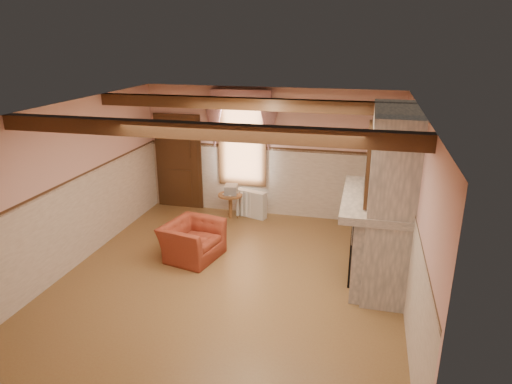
% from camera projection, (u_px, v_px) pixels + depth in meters
% --- Properties ---
extents(floor, '(5.50, 6.00, 0.01)m').
position_uv_depth(floor, '(230.00, 278.00, 7.57)').
color(floor, brown).
rests_on(floor, ground).
extents(ceiling, '(5.50, 6.00, 0.01)m').
position_uv_depth(ceiling, '(227.00, 108.00, 6.66)').
color(ceiling, silver).
rests_on(ceiling, wall_back).
extents(wall_back, '(5.50, 0.02, 2.80)m').
position_uv_depth(wall_back, '(269.00, 153.00, 9.87)').
color(wall_back, '#D49D92').
rests_on(wall_back, floor).
extents(wall_front, '(5.50, 0.02, 2.80)m').
position_uv_depth(wall_front, '(137.00, 301.00, 4.36)').
color(wall_front, '#D49D92').
rests_on(wall_front, floor).
extents(wall_left, '(0.02, 6.00, 2.80)m').
position_uv_depth(wall_left, '(74.00, 185.00, 7.73)').
color(wall_left, '#D49D92').
rests_on(wall_left, floor).
extents(wall_right, '(0.02, 6.00, 2.80)m').
position_uv_depth(wall_right, '(413.00, 214.00, 6.49)').
color(wall_right, '#D49D92').
rests_on(wall_right, floor).
extents(wainscot, '(5.50, 6.00, 1.50)m').
position_uv_depth(wainscot, '(230.00, 236.00, 7.32)').
color(wainscot, beige).
rests_on(wainscot, floor).
extents(chair_rail, '(5.50, 6.00, 0.08)m').
position_uv_depth(chair_rail, '(229.00, 192.00, 7.08)').
color(chair_rail, black).
rests_on(chair_rail, wainscot).
extents(firebox, '(0.20, 0.95, 0.90)m').
position_uv_depth(firebox, '(357.00, 250.00, 7.52)').
color(firebox, black).
rests_on(firebox, floor).
extents(armchair, '(1.08, 1.18, 0.66)m').
position_uv_depth(armchair, '(192.00, 240.00, 8.17)').
color(armchair, maroon).
rests_on(armchair, floor).
extents(side_table, '(0.65, 0.65, 0.55)m').
position_uv_depth(side_table, '(230.00, 206.00, 9.97)').
color(side_table, brown).
rests_on(side_table, floor).
extents(book_stack, '(0.30, 0.35, 0.20)m').
position_uv_depth(book_stack, '(231.00, 189.00, 9.86)').
color(book_stack, '#B7AD8C').
rests_on(book_stack, side_table).
extents(radiator, '(0.72, 0.39, 0.60)m').
position_uv_depth(radiator, '(251.00, 204.00, 10.03)').
color(radiator, silver).
rests_on(radiator, floor).
extents(bowl, '(0.34, 0.34, 0.08)m').
position_uv_depth(bowl, '(377.00, 197.00, 6.99)').
color(bowl, brown).
rests_on(bowl, mantel).
extents(mantel_clock, '(0.14, 0.24, 0.20)m').
position_uv_depth(mantel_clock, '(377.00, 179.00, 7.69)').
color(mantel_clock, black).
rests_on(mantel_clock, mantel).
extents(oil_lamp, '(0.11, 0.11, 0.28)m').
position_uv_depth(oil_lamp, '(378.00, 181.00, 7.43)').
color(oil_lamp, gold).
rests_on(oil_lamp, mantel).
extents(candle_red, '(0.06, 0.06, 0.16)m').
position_uv_depth(candle_red, '(378.00, 209.00, 6.40)').
color(candle_red, '#A71417').
rests_on(candle_red, mantel).
extents(jar_yellow, '(0.06, 0.06, 0.12)m').
position_uv_depth(jar_yellow, '(377.00, 198.00, 6.89)').
color(jar_yellow, gold).
rests_on(jar_yellow, mantel).
extents(fireplace, '(0.85, 2.00, 2.80)m').
position_uv_depth(fireplace, '(389.00, 198.00, 7.12)').
color(fireplace, gray).
rests_on(fireplace, floor).
extents(mantel, '(1.05, 2.05, 0.12)m').
position_uv_depth(mantel, '(377.00, 200.00, 7.17)').
color(mantel, gray).
rests_on(mantel, fireplace).
extents(overmantel_mirror, '(0.06, 1.44, 1.04)m').
position_uv_depth(overmantel_mirror, '(368.00, 162.00, 7.01)').
color(overmantel_mirror, silver).
rests_on(overmantel_mirror, fireplace).
extents(door, '(1.10, 0.10, 2.10)m').
position_uv_depth(door, '(179.00, 163.00, 10.40)').
color(door, black).
rests_on(door, floor).
extents(window, '(1.06, 0.08, 2.02)m').
position_uv_depth(window, '(242.00, 140.00, 9.89)').
color(window, white).
rests_on(window, wall_back).
extents(window_drapes, '(1.30, 0.14, 1.40)m').
position_uv_depth(window_drapes, '(241.00, 113.00, 9.62)').
color(window_drapes, gray).
rests_on(window_drapes, wall_back).
extents(ceiling_beam_front, '(5.50, 0.18, 0.20)m').
position_uv_depth(ceiling_beam_front, '(198.00, 131.00, 5.59)').
color(ceiling_beam_front, black).
rests_on(ceiling_beam_front, ceiling).
extents(ceiling_beam_back, '(5.50, 0.18, 0.20)m').
position_uv_depth(ceiling_beam_back, '(248.00, 104.00, 7.79)').
color(ceiling_beam_back, black).
rests_on(ceiling_beam_back, ceiling).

